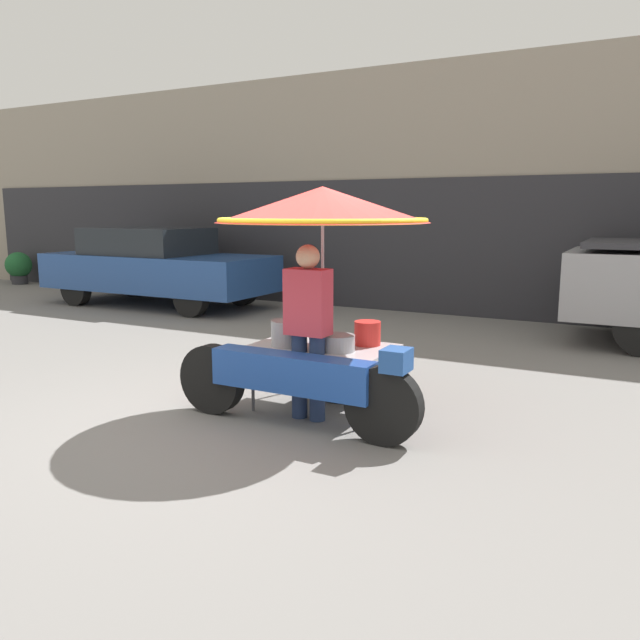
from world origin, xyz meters
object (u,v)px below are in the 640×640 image
at_px(vendor_motorcycle_cart, 319,241).
at_px(vendor_person, 308,324).
at_px(potted_plant, 19,266).
at_px(parked_car, 156,265).

bearing_deg(vendor_motorcycle_cart, vendor_person, -86.77).
bearing_deg(potted_plant, parked_car, -11.17).
height_order(vendor_motorcycle_cart, vendor_person, vendor_motorcycle_cart).
relative_size(parked_car, potted_plant, 5.72).
bearing_deg(vendor_person, parked_car, 142.49).
xyz_separation_m(vendor_person, potted_plant, (-11.48, 5.63, -0.42)).
relative_size(vendor_person, potted_plant, 1.93).
bearing_deg(potted_plant, vendor_motorcycle_cart, -25.23).
distance_m(vendor_motorcycle_cart, parked_car, 7.34).
xyz_separation_m(vendor_motorcycle_cart, potted_plant, (-11.46, 5.40, -1.13)).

